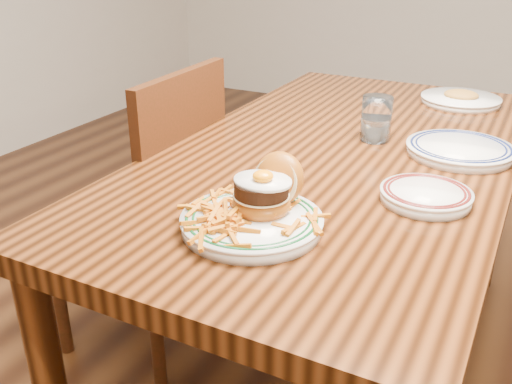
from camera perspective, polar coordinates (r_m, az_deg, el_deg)
The scene contains 8 objects.
floor at distance 1.91m, azimuth 7.17°, elevation -17.22°, with size 6.00×6.00×0.00m, color black.
table at distance 1.56m, azimuth 8.43°, elevation 1.33°, with size 0.85×1.60×0.75m.
chair_left at distance 1.78m, azimuth -10.22°, elevation -1.62°, with size 0.45×0.45×0.93m.
main_plate at distance 1.09m, azimuth 0.05°, elevation -1.73°, with size 0.27×0.29×0.13m.
side_plate at distance 1.25m, azimuth 16.63°, elevation -0.24°, with size 0.19×0.19×0.03m.
rear_plate at distance 1.54m, azimuth 19.72°, elevation 4.07°, with size 0.27×0.27×0.03m.
water_glass at distance 1.58m, azimuth 11.91°, elevation 6.93°, with size 0.08×0.08×0.12m.
far_plate at distance 2.03m, azimuth 19.78°, elevation 8.73°, with size 0.26×0.26×0.05m.
Camera 1 is at (0.45, -1.36, 1.27)m, focal length 40.00 mm.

